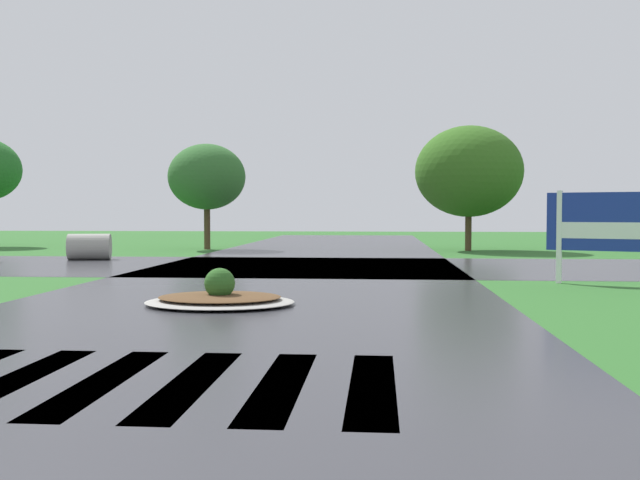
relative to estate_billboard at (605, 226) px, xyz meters
The scene contains 7 objects.
asphalt_roadway 9.15m from the estate_billboard, 146.49° to the right, with size 9.42×80.00×0.01m, color #35353A.
asphalt_cross_road 9.24m from the estate_billboard, 145.66° to the left, with size 90.00×8.48×0.01m, color #35353A.
crosswalk_stripes 12.71m from the estate_billboard, 126.63° to the right, with size 4.95×2.98×0.01m.
estate_billboard is the anchor object (origin of this frame).
median_island 9.26m from the estate_billboard, 152.34° to the right, with size 2.74×2.24×0.68m.
drainage_pipe_stack 17.28m from the estate_billboard, 153.93° to the left, with size 1.62×1.24×0.92m.
background_treeline 16.56m from the estate_billboard, 113.38° to the left, with size 48.90×6.00×6.38m.
Camera 1 is at (2.31, -2.10, 1.70)m, focal length 40.27 mm.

